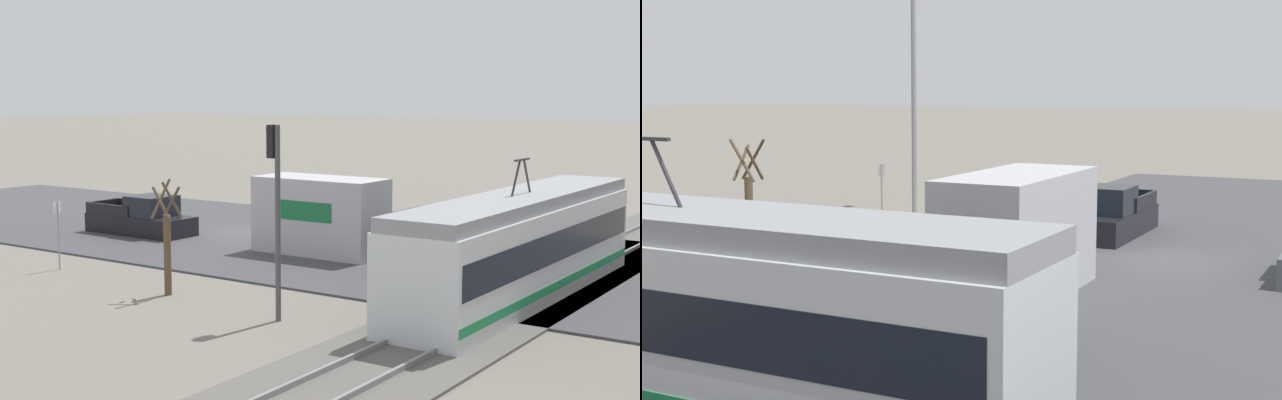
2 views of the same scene
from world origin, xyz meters
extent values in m
plane|color=slate|center=(0.00, 0.00, 0.00)|extent=(320.00, 320.00, 0.00)
cube|color=#424247|center=(0.00, 0.00, 0.04)|extent=(16.15, 50.40, 0.08)
cube|color=#5B5954|center=(0.00, 15.47, 0.04)|extent=(64.73, 4.40, 0.08)
cube|color=gray|center=(0.00, 14.75, 0.15)|extent=(63.44, 0.10, 0.14)
cube|color=gray|center=(0.00, 16.19, 0.15)|extent=(63.44, 0.10, 0.14)
cube|color=silver|center=(4.85, 15.47, 1.52)|extent=(14.25, 2.64, 2.89)
cube|color=black|center=(4.85, 15.47, 1.87)|extent=(13.82, 2.67, 0.96)
cube|color=#1E844C|center=(4.85, 15.47, 0.63)|extent=(14.11, 2.68, 0.27)
cube|color=gray|center=(4.85, 15.47, 3.17)|extent=(14.25, 2.43, 0.41)
cylinder|color=#2D2D33|center=(4.40, 15.47, 3.93)|extent=(0.66, 0.07, 1.15)
cylinder|color=#2D2D33|center=(5.30, 15.47, 3.93)|extent=(0.66, 0.07, 1.15)
cube|color=#2D2D33|center=(4.85, 15.47, 4.48)|extent=(1.10, 0.08, 0.06)
cube|color=black|center=(2.24, 11.08, 1.13)|extent=(2.36, 2.51, 2.10)
cube|color=#B2B2B7|center=(2.24, 5.91, 1.62)|extent=(2.36, 5.33, 3.08)
cube|color=#196B38|center=(3.43, 5.91, 1.93)|extent=(0.02, 2.66, 0.77)
cube|color=black|center=(2.87, -3.73, 0.51)|extent=(2.06, 5.29, 0.87)
cube|color=black|center=(2.87, -2.99, 1.42)|extent=(1.90, 1.80, 0.94)
cube|color=black|center=(3.82, -4.84, 1.20)|extent=(0.12, 2.65, 0.51)
cube|color=black|center=(1.92, -4.84, 1.20)|extent=(0.12, 2.65, 0.51)
cube|color=black|center=(2.87, -6.27, 1.20)|extent=(1.90, 0.21, 0.51)
cube|color=red|center=(3.68, -6.35, 0.77)|extent=(0.14, 0.04, 0.18)
cube|color=#4C5156|center=(-4.50, 0.42, 0.50)|extent=(1.89, 4.50, 0.84)
cube|color=black|center=(-4.50, 0.42, 1.23)|extent=(1.62, 2.34, 0.62)
cylinder|color=#47474C|center=(11.47, 10.82, 2.84)|extent=(0.16, 0.16, 5.68)
cube|color=black|center=(11.47, 10.64, 5.21)|extent=(0.28, 0.22, 0.95)
sphere|color=red|center=(11.47, 10.52, 5.53)|extent=(0.18, 0.18, 0.18)
sphere|color=#3C2C06|center=(11.47, 10.52, 5.21)|extent=(0.18, 0.18, 0.18)
sphere|color=black|center=(11.47, 10.52, 4.89)|extent=(0.18, 0.18, 0.18)
cylinder|color=brown|center=(10.90, 5.85, 1.32)|extent=(0.24, 0.24, 2.65)
cylinder|color=brown|center=(11.15, 5.85, 3.07)|extent=(0.09, 0.76, 1.03)
cylinder|color=brown|center=(10.90, 6.10, 3.16)|extent=(0.91, 0.09, 1.25)
cylinder|color=brown|center=(10.65, 5.85, 3.07)|extent=(0.09, 0.76, 1.03)
cylinder|color=brown|center=(10.90, 5.60, 3.16)|extent=(0.91, 0.09, 1.25)
cylinder|color=gray|center=(10.22, -0.41, 1.28)|extent=(0.06, 0.06, 2.56)
cube|color=white|center=(10.22, -0.44, 2.34)|extent=(0.32, 0.02, 0.44)
cube|color=red|center=(10.22, -0.45, 2.34)|extent=(0.31, 0.01, 0.10)
camera|label=1|loc=(31.51, 26.20, 6.68)|focal=50.00mm
camera|label=2|loc=(-6.50, 26.20, 5.39)|focal=50.00mm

